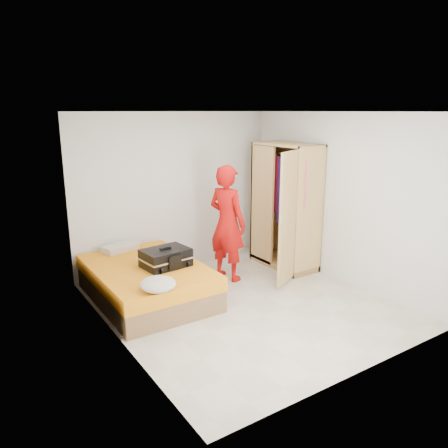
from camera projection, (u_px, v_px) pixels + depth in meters
room at (245, 213)px, 5.77m from camera, size 4.00×4.02×2.60m
bed at (147, 282)px, 6.21m from camera, size 1.42×2.02×0.50m
wardrobe at (285, 210)px, 7.30m from camera, size 1.12×1.44×2.10m
person at (227, 223)px, 6.80m from camera, size 0.62×0.77×1.83m
suitcase at (166, 258)px, 6.08m from camera, size 0.69×0.54×0.28m
round_cushion at (158, 284)px, 5.27m from camera, size 0.44×0.44×0.17m
pillow at (120, 247)px, 6.79m from camera, size 0.60×0.41×0.10m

